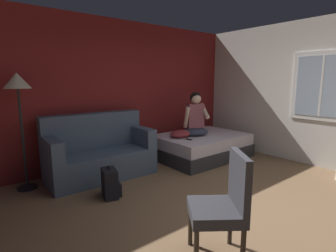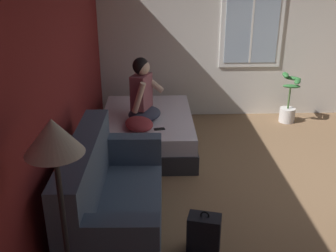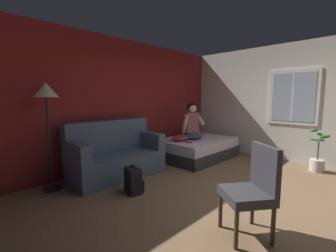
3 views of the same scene
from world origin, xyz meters
TOP-DOWN VIEW (x-y plane):
  - ground_plane at (0.00, 0.00)m, footprint 40.00×40.00m
  - wall_back_accent at (0.00, 3.02)m, footprint 10.13×0.16m
  - bed at (1.31, 2.14)m, footprint 1.86×1.33m
  - couch at (-0.80, 2.46)m, footprint 1.72×0.87m
  - side_chair at (-0.81, -0.19)m, footprint 0.64×0.64m
  - person_seated at (1.18, 2.18)m, footprint 0.65×0.60m
  - backpack at (-1.03, 1.58)m, footprint 0.29×0.34m
  - throw_pillow at (0.82, 2.23)m, footprint 0.57×0.49m
  - cell_phone at (0.79, 1.97)m, footprint 0.10×0.16m
  - floor_lamp at (-1.87, 2.62)m, footprint 0.36×0.36m

SIDE VIEW (x-z plane):
  - ground_plane at x=0.00m, z-range 0.00..0.00m
  - backpack at x=-1.03m, z-range -0.04..0.42m
  - bed at x=1.31m, z-range 0.00..0.48m
  - couch at x=-0.80m, z-range -0.13..0.91m
  - cell_phone at x=0.79m, z-range 0.48..0.49m
  - side_chair at x=-0.81m, z-range 0.04..1.02m
  - throw_pillow at x=0.82m, z-range 0.48..0.62m
  - person_seated at x=1.18m, z-range 0.40..1.27m
  - wall_back_accent at x=0.00m, z-range 0.00..2.70m
  - floor_lamp at x=-1.87m, z-range 0.58..2.28m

